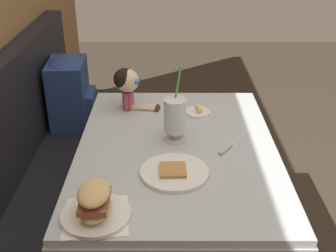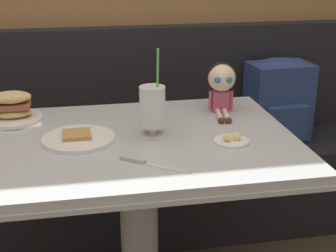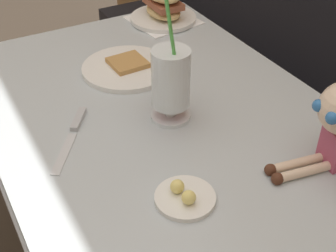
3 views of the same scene
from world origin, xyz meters
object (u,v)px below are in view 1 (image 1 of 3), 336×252
Objects in this scene: milkshake_glass at (175,118)px; butter_knife at (229,146)px; toast_plate at (174,172)px; seated_doll at (127,83)px; backpack at (70,90)px; butter_saucer at (198,111)px; sandwich_plate at (95,205)px.

milkshake_glass is 1.55× the size of butter_knife.
toast_plate is at bearing 178.96° from milkshake_glass.
milkshake_glass reaches higher than seated_doll.
backpack is (0.79, 0.81, -0.09)m from butter_knife.
butter_saucer is (0.25, -0.11, -0.09)m from milkshake_glass.
sandwich_plate reaches higher than toast_plate.
milkshake_glass is 1.43× the size of sandwich_plate.
butter_knife is at bearing -130.81° from seated_doll.
seated_doll is (0.81, -0.03, 0.08)m from sandwich_plate.
milkshake_glass reaches higher than sandwich_plate.
backpack reaches higher than butter_saucer.
toast_plate is 0.35m from sandwich_plate.
seated_doll reaches higher than butter_knife.
milkshake_glass is 2.63× the size of butter_saucer.
sandwich_plate reaches higher than butter_knife.
milkshake_glass is at bearing -144.96° from seated_doll.
milkshake_glass is at bearing -26.76° from sandwich_plate.
butter_saucer is (0.51, -0.12, 0.00)m from toast_plate.
butter_knife is 1.14m from backpack.
toast_plate is 0.79× the size of milkshake_glass.
sandwich_plate is 1.09× the size of butter_knife.
milkshake_glass is 0.29m from butter_saucer.
butter_saucer is 0.34m from butter_knife.
backpack is at bearing 15.60° from sandwich_plate.
seated_doll is (0.38, 0.44, 0.12)m from butter_knife.
milkshake_glass reaches higher than backpack.
milkshake_glass is 0.56m from sandwich_plate.
butter_knife is 0.59m from seated_doll.
backpack is (0.47, 0.70, -0.09)m from butter_saucer.
sandwich_plate is 1.28m from backpack.
butter_knife is at bearing -47.32° from sandwich_plate.
backpack is (0.72, 0.59, -0.18)m from milkshake_glass.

